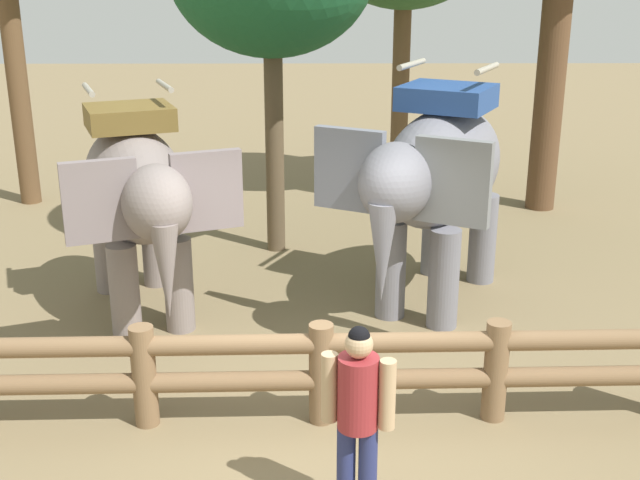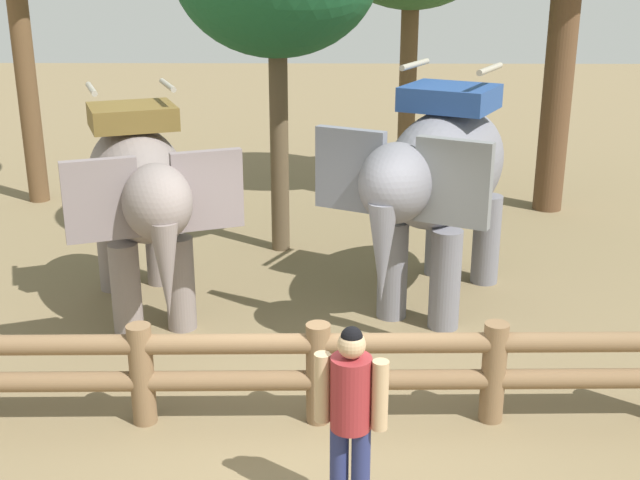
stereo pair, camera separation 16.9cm
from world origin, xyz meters
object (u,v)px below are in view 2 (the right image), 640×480
log_fence (318,366)px  elephant_center (440,176)px  tourist_woman_in_black (351,409)px  elephant_near_left (140,191)px

log_fence → elephant_center: size_ratio=1.93×
elephant_center → tourist_woman_in_black: size_ratio=2.18×
log_fence → elephant_near_left: 3.58m
tourist_woman_in_black → elephant_near_left: bearing=122.1°
log_fence → elephant_near_left: bearing=131.0°
log_fence → tourist_woman_in_black: tourist_woman_in_black is taller
log_fence → tourist_woman_in_black: bearing=-78.9°
elephant_near_left → elephant_center: size_ratio=0.95×
elephant_center → tourist_woman_in_black: bearing=-105.7°
log_fence → elephant_near_left: size_ratio=2.04×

